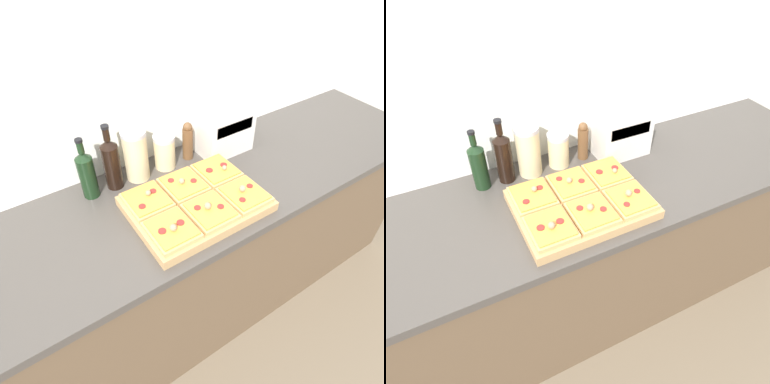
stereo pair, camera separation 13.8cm
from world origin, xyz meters
The scene contains 16 objects.
ground_plane centered at (0.00, 0.00, 0.00)m, with size 12.00×12.00×0.00m, color brown.
wall_back centered at (0.00, 0.67, 1.25)m, with size 6.00×0.06×2.50m.
kitchen_counter centered at (0.00, 0.32, 0.45)m, with size 2.63×0.67×0.91m.
cutting_board centered at (-0.06, 0.23, 0.93)m, with size 0.53×0.40×0.04m, color tan.
pizza_slice_back_left centered at (-0.23, 0.32, 0.96)m, with size 0.16×0.18×0.05m.
pizza_slice_back_center centered at (-0.06, 0.32, 0.96)m, with size 0.16×0.18×0.05m.
pizza_slice_back_right centered at (0.11, 0.32, 0.96)m, with size 0.16×0.18×0.05m.
pizza_slice_front_left centered at (-0.23, 0.13, 0.96)m, with size 0.16×0.18×0.05m.
pizza_slice_front_center centered at (-0.06, 0.13, 0.96)m, with size 0.16×0.18×0.06m.
pizza_slice_front_right centered at (0.11, 0.13, 0.96)m, with size 0.16×0.18×0.06m.
olive_oil_bottle centered at (-0.39, 0.54, 1.02)m, with size 0.07×0.07×0.28m.
wine_bottle centered at (-0.28, 0.54, 1.03)m, with size 0.07×0.07×0.30m.
grain_jar_tall centered at (-0.17, 0.54, 1.03)m, with size 0.11×0.11×0.24m.
grain_jar_short centered at (-0.03, 0.54, 0.99)m, with size 0.10×0.10×0.17m.
pepper_mill centered at (0.10, 0.54, 1.00)m, with size 0.05×0.05×0.19m.
toaster_oven centered at (0.28, 0.52, 1.01)m, with size 0.28×0.20×0.20m.
Camera 2 is at (-0.52, -0.67, 1.89)m, focal length 32.00 mm.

